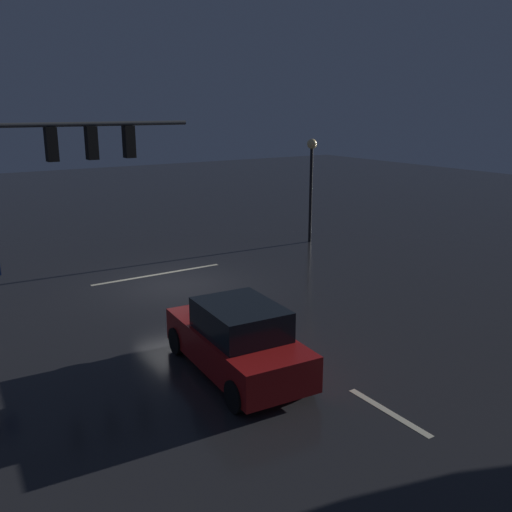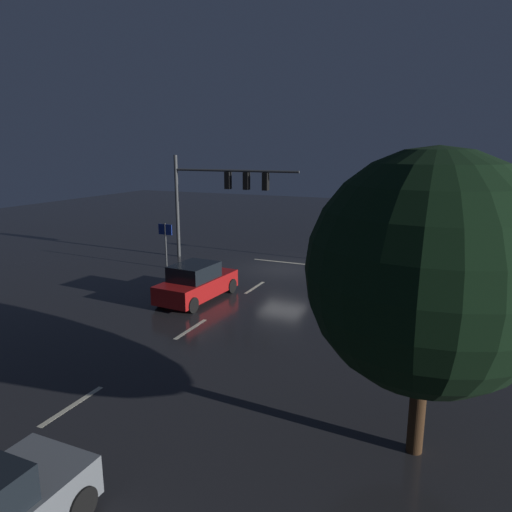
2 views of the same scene
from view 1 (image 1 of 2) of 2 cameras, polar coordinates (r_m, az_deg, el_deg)
name	(u,v)px [view 1 (image 1 of 2)]	position (r m, az deg, el deg)	size (l,w,h in m)	color
ground_plane	(177,285)	(19.80, -7.99, -2.95)	(80.00, 80.00, 0.00)	#232326
traffic_signal_assembly	(31,163)	(18.00, -21.68, 8.72)	(8.10, 0.47, 6.35)	#383A3D
lane_dash_far	(236,321)	(16.45, -2.02, -6.54)	(2.20, 0.16, 0.01)	beige
lane_dash_mid	(389,412)	(12.19, 13.19, -15.01)	(2.20, 0.16, 0.01)	beige
stop_bar	(158,274)	(21.19, -9.83, -1.82)	(5.00, 0.16, 0.01)	beige
car_approaching	(237,340)	(13.15, -1.88, -8.45)	(2.15, 4.46, 1.70)	maroon
street_lamp_left_kerb	(311,170)	(25.51, 5.59, 8.62)	(0.44, 0.44, 4.63)	black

